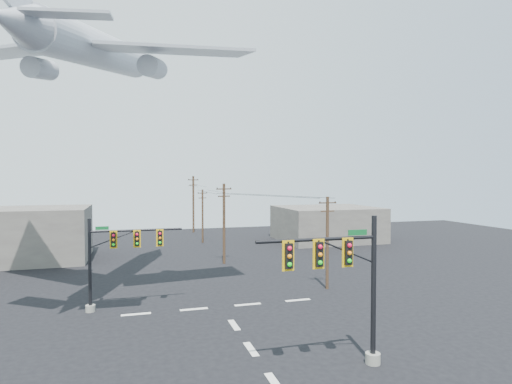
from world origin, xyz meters
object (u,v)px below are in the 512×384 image
object	(u,v)px
signal_mast_near	(347,283)
signal_mast_far	(114,258)
utility_pole_a	(327,241)
utility_pole_d	(193,203)
utility_pole_b	(224,222)
airliner	(97,51)
utility_pole_c	(203,215)

from	to	relation	value
signal_mast_near	signal_mast_far	size ratio (longest dim) A/B	1.12
utility_pole_a	utility_pole_d	bearing A→B (deg)	98.86
signal_mast_far	utility_pole_b	world-z (taller)	utility_pole_b
utility_pole_a	utility_pole_d	world-z (taller)	utility_pole_d
utility_pole_b	airliner	xyz separation A→B (m)	(-12.12, -10.75, 14.50)
utility_pole_a	signal_mast_near	bearing A→B (deg)	-111.41
signal_mast_far	utility_pole_c	xyz separation A→B (m)	(11.13, 29.39, 0.29)
signal_mast_far	utility_pole_a	xyz separation A→B (m)	(17.10, 0.98, 0.35)
signal_mast_far	utility_pole_d	world-z (taller)	utility_pole_d
signal_mast_near	utility_pole_a	bearing A→B (deg)	67.68
signal_mast_far	airliner	world-z (taller)	airliner
signal_mast_far	utility_pole_a	size ratio (longest dim) A/B	0.86
signal_mast_near	utility_pole_b	distance (m)	26.85
utility_pole_b	utility_pole_c	xyz separation A→B (m)	(0.18, 15.56, -0.56)
utility_pole_a	utility_pole_c	size ratio (longest dim) A/B	1.02
utility_pole_a	utility_pole_c	bearing A→B (deg)	102.78
utility_pole_b	utility_pole_c	world-z (taller)	utility_pole_b
signal_mast_near	utility_pole_c	world-z (taller)	utility_pole_c
signal_mast_near	utility_pole_b	world-z (taller)	utility_pole_b
airliner	utility_pole_b	bearing A→B (deg)	-29.20
signal_mast_far	utility_pole_d	xyz separation A→B (m)	(11.48, 41.22, 1.32)
utility_pole_d	utility_pole_b	bearing A→B (deg)	-114.70
signal_mast_near	utility_pole_c	size ratio (longest dim) A/B	0.98
utility_pole_b	utility_pole_d	size ratio (longest dim) A/B	0.91
utility_pole_c	utility_pole_d	xyz separation A→B (m)	(0.35, 11.83, 1.04)
airliner	utility_pole_a	bearing A→B (deg)	-77.32
signal_mast_near	utility_pole_d	distance (m)	54.24
signal_mast_near	signal_mast_far	bearing A→B (deg)	131.10
utility_pole_d	signal_mast_near	bearing A→B (deg)	-113.72
signal_mast_near	utility_pole_b	bearing A→B (deg)	90.87
utility_pole_a	utility_pole_d	distance (m)	40.64
signal_mast_near	airliner	size ratio (longest dim) A/B	0.30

